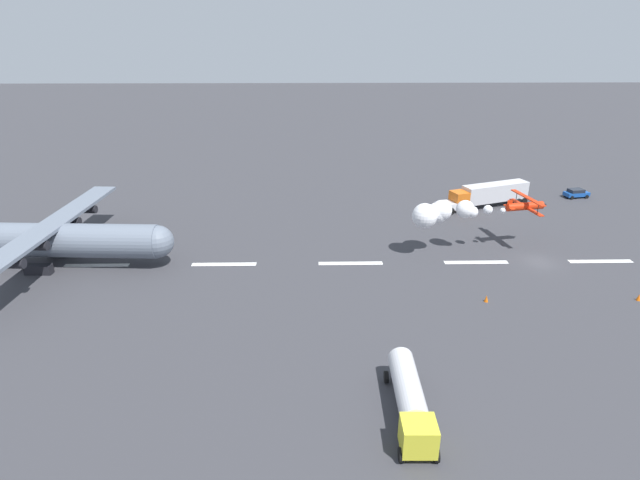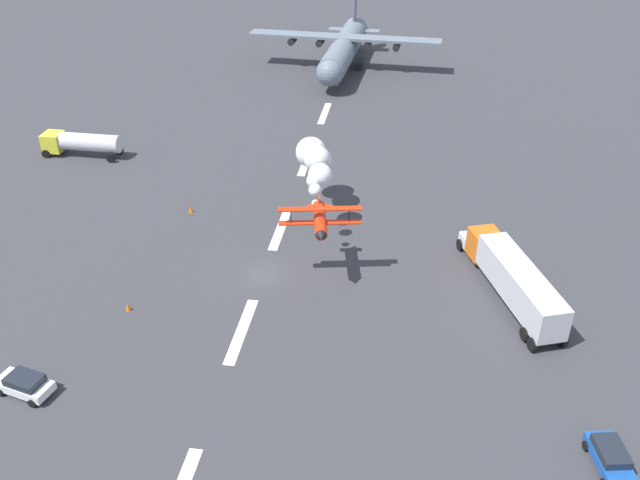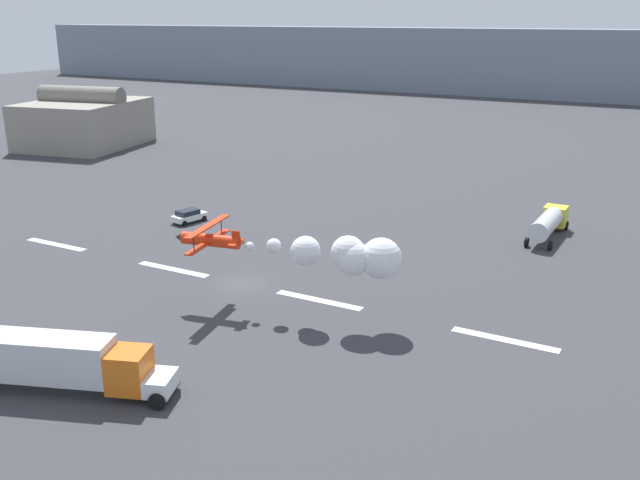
# 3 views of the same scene
# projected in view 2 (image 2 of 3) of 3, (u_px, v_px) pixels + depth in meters

# --- Properties ---
(ground_plane) EXTENTS (440.00, 440.00, 0.00)m
(ground_plane) POSITION_uv_depth(u_px,v_px,m) (263.00, 274.00, 58.20)
(ground_plane) COLOR #38383D
(ground_plane) RESTS_ON ground
(runway_stripe_4) EXTENTS (8.00, 0.90, 0.01)m
(runway_stripe_4) POSITION_uv_depth(u_px,v_px,m) (242.00, 331.00, 51.59)
(runway_stripe_4) COLOR white
(runway_stripe_4) RESTS_ON ground
(runway_stripe_5) EXTENTS (8.00, 0.90, 0.01)m
(runway_stripe_5) POSITION_uv_depth(u_px,v_px,m) (281.00, 229.00, 64.81)
(runway_stripe_5) COLOR white
(runway_stripe_5) RESTS_ON ground
(runway_stripe_6) EXTENTS (8.00, 0.90, 0.01)m
(runway_stripe_6) POSITION_uv_depth(u_px,v_px,m) (306.00, 161.00, 78.03)
(runway_stripe_6) COLOR white
(runway_stripe_6) RESTS_ON ground
(runway_stripe_7) EXTENTS (8.00, 0.90, 0.01)m
(runway_stripe_7) POSITION_uv_depth(u_px,v_px,m) (325.00, 113.00, 91.25)
(runway_stripe_7) COLOR white
(runway_stripe_7) RESTS_ON ground
(runway_stripe_8) EXTENTS (8.00, 0.90, 0.01)m
(runway_stripe_8) POSITION_uv_depth(u_px,v_px,m) (338.00, 78.00, 104.47)
(runway_stripe_8) COLOR white
(runway_stripe_8) RESTS_ON ground
(cargo_transport_plane) EXTENTS (27.65, 31.28, 11.37)m
(cargo_transport_plane) POSITION_uv_depth(u_px,v_px,m) (343.00, 50.00, 105.60)
(cargo_transport_plane) COLOR slate
(cargo_transport_plane) RESTS_ON ground
(stunt_biplane_red) EXTENTS (18.55, 8.06, 3.26)m
(stunt_biplane_red) POSITION_uv_depth(u_px,v_px,m) (316.00, 164.00, 64.33)
(stunt_biplane_red) COLOR red
(semi_truck_orange) EXTENTS (15.48, 7.94, 3.70)m
(semi_truck_orange) POSITION_uv_depth(u_px,v_px,m) (512.00, 276.00, 54.23)
(semi_truck_orange) COLOR silver
(semi_truck_orange) RESTS_ON ground
(fuel_tanker_truck) EXTENTS (2.88, 9.59, 2.90)m
(fuel_tanker_truck) POSITION_uv_depth(u_px,v_px,m) (81.00, 142.00, 78.43)
(fuel_tanker_truck) COLOR yellow
(fuel_tanker_truck) RESTS_ON ground
(followme_car_yellow) EXTENTS (4.34, 2.63, 1.52)m
(followme_car_yellow) POSITION_uv_depth(u_px,v_px,m) (610.00, 458.00, 40.15)
(followme_car_yellow) COLOR #194CA5
(followme_car_yellow) RESTS_ON ground
(airport_staff_sedan) EXTENTS (2.78, 4.38, 1.52)m
(airport_staff_sedan) POSITION_uv_depth(u_px,v_px,m) (24.00, 384.00, 45.49)
(airport_staff_sedan) COLOR white
(airport_staff_sedan) RESTS_ON ground
(traffic_cone_near) EXTENTS (0.44, 0.44, 0.75)m
(traffic_cone_near) POSITION_uv_depth(u_px,v_px,m) (128.00, 307.00, 53.58)
(traffic_cone_near) COLOR orange
(traffic_cone_near) RESTS_ON ground
(traffic_cone_far) EXTENTS (0.44, 0.44, 0.75)m
(traffic_cone_far) POSITION_uv_depth(u_px,v_px,m) (191.00, 209.00, 67.42)
(traffic_cone_far) COLOR orange
(traffic_cone_far) RESTS_ON ground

